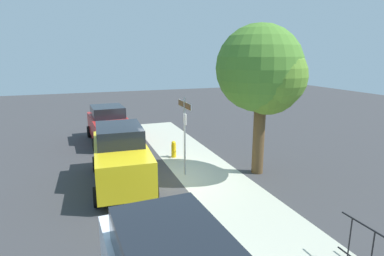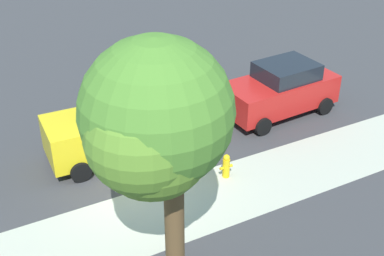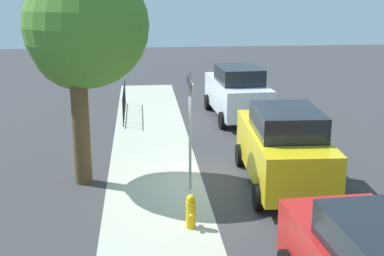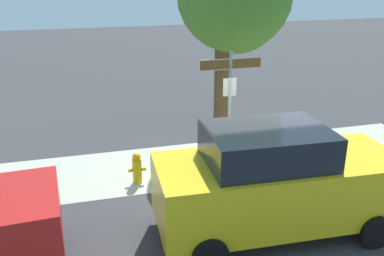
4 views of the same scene
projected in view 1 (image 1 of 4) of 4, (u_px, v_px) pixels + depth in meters
ground_plane at (178, 178)px, 12.15m from camera, size 60.00×60.00×0.00m
sidewalk_strip at (231, 195)px, 10.74m from camera, size 24.00×2.60×0.00m
street_sign at (185, 121)px, 12.06m from camera, size 1.50×0.07×3.10m
shade_tree at (264, 74)px, 11.48m from camera, size 3.25×3.21×5.79m
car_red at (109, 124)px, 17.09m from camera, size 4.31×2.27×1.92m
car_yellow at (121, 156)px, 11.45m from camera, size 4.69×2.20×2.15m
fire_hydrant at (174, 149)px, 14.57m from camera, size 0.42×0.22×0.78m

